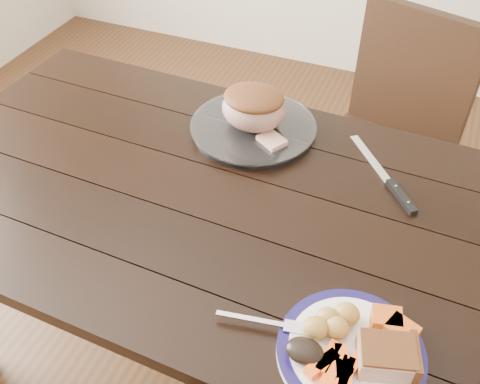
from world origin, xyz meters
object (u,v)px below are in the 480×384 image
at_px(fork, 269,323).
at_px(carving_knife, 393,186).
at_px(pork_slice, 386,357).
at_px(chair_far, 388,133).
at_px(roast_joint, 254,109).
at_px(serving_platter, 253,128).
at_px(dining_table, 214,220).
at_px(dinner_plate, 350,353).

bearing_deg(fork, carving_knife, 63.33).
bearing_deg(pork_slice, chair_far, 98.03).
xyz_separation_m(roast_joint, carving_knife, (0.41, -0.09, -0.07)).
height_order(serving_platter, pork_slice, pork_slice).
relative_size(dining_table, fork, 9.14).
relative_size(dinner_plate, serving_platter, 0.80).
xyz_separation_m(serving_platter, pork_slice, (0.48, -0.58, 0.03)).
relative_size(chair_far, carving_knife, 3.57).
xyz_separation_m(dining_table, pork_slice, (0.48, -0.31, 0.14)).
height_order(chair_far, serving_platter, chair_far).
height_order(dinner_plate, serving_platter, serving_platter).
xyz_separation_m(dining_table, chair_far, (0.33, 0.73, -0.13)).
relative_size(dining_table, roast_joint, 9.25).
bearing_deg(carving_knife, dinner_plate, -37.98).
height_order(dinner_plate, fork, fork).
distance_m(chair_far, roast_joint, 0.64).
bearing_deg(fork, chair_far, 75.86).
distance_m(serving_platter, carving_knife, 0.42).
xyz_separation_m(fork, carving_knife, (0.15, 0.49, -0.01)).
xyz_separation_m(dinner_plate, carving_knife, (-0.01, 0.49, -0.00)).
height_order(fork, carving_knife, fork).
bearing_deg(roast_joint, carving_knife, -12.34).
relative_size(dining_table, carving_knife, 6.24).
xyz_separation_m(dinner_plate, serving_platter, (-0.42, 0.58, 0.00)).
xyz_separation_m(dining_table, serving_platter, (-0.00, 0.28, 0.10)).
distance_m(chair_far, serving_platter, 0.61).
bearing_deg(serving_platter, dinner_plate, -54.06).
distance_m(chair_far, carving_knife, 0.60).
relative_size(dining_table, pork_slice, 16.23).
distance_m(dining_table, roast_joint, 0.32).
distance_m(serving_platter, fork, 0.64).
bearing_deg(fork, dinner_plate, -8.22).
bearing_deg(dinner_plate, fork, -178.14).
distance_m(chair_far, pork_slice, 1.09).
height_order(dining_table, roast_joint, roast_joint).
bearing_deg(chair_far, serving_platter, 71.41).
bearing_deg(carving_knife, dining_table, -104.58).
relative_size(pork_slice, roast_joint, 0.57).
height_order(dining_table, serving_platter, serving_platter).
distance_m(pork_slice, fork, 0.22).
bearing_deg(roast_joint, dinner_plate, -54.06).
bearing_deg(serving_platter, roast_joint, 0.00).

